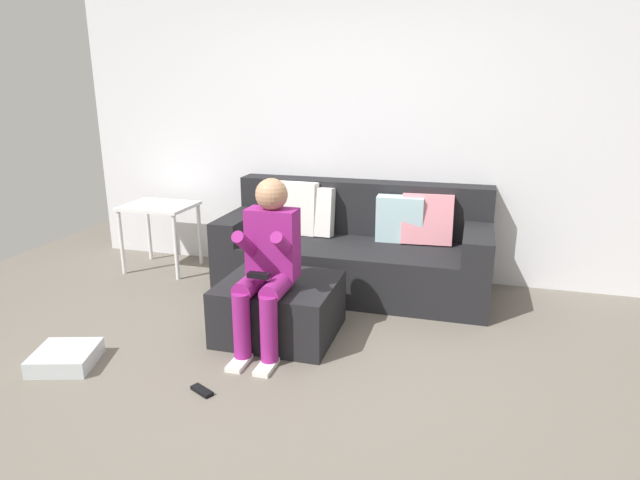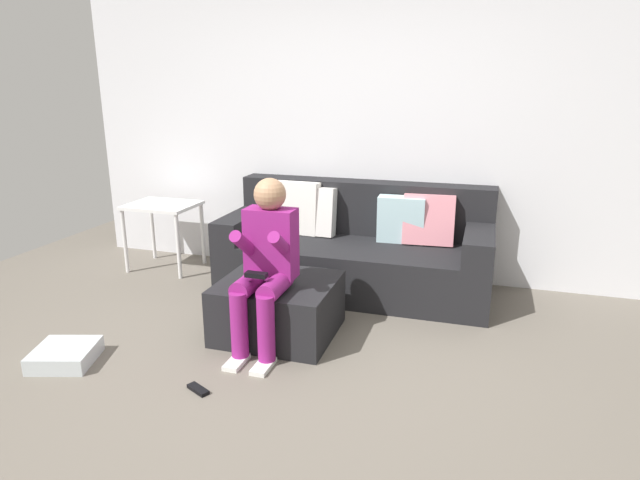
# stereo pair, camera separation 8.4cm
# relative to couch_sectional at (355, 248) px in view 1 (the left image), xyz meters

# --- Properties ---
(ground_plane) EXTENTS (6.93, 6.93, 0.00)m
(ground_plane) POSITION_rel_couch_sectional_xyz_m (-0.10, -1.69, -0.34)
(ground_plane) COLOR #6B6359
(wall_back) EXTENTS (5.33, 0.10, 2.51)m
(wall_back) POSITION_rel_couch_sectional_xyz_m (-0.10, 0.44, 0.91)
(wall_back) COLOR silver
(wall_back) RESTS_ON ground_plane
(couch_sectional) EXTENTS (2.24, 0.93, 0.89)m
(couch_sectional) POSITION_rel_couch_sectional_xyz_m (0.00, 0.00, 0.00)
(couch_sectional) COLOR black
(couch_sectional) RESTS_ON ground_plane
(ottoman) EXTENTS (0.79, 0.72, 0.40)m
(ottoman) POSITION_rel_couch_sectional_xyz_m (-0.30, -1.07, -0.15)
(ottoman) COLOR black
(ottoman) RESTS_ON ground_plane
(person_seated) EXTENTS (0.33, 0.62, 1.13)m
(person_seated) POSITION_rel_couch_sectional_xyz_m (-0.31, -1.26, 0.27)
(person_seated) COLOR #8C1E72
(person_seated) RESTS_ON ground_plane
(storage_bin) EXTENTS (0.45, 0.45, 0.10)m
(storage_bin) POSITION_rel_couch_sectional_xyz_m (-1.45, -1.86, -0.29)
(storage_bin) COLOR silver
(storage_bin) RESTS_ON ground_plane
(side_table) EXTENTS (0.62, 0.51, 0.63)m
(side_table) POSITION_rel_couch_sectional_xyz_m (-1.86, -0.05, 0.19)
(side_table) COLOR white
(side_table) RESTS_ON ground_plane
(remote_near_ottoman) EXTENTS (0.16, 0.12, 0.02)m
(remote_near_ottoman) POSITION_rel_couch_sectional_xyz_m (-0.48, -1.91, -0.33)
(remote_near_ottoman) COLOR black
(remote_near_ottoman) RESTS_ON ground_plane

